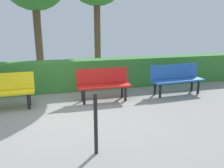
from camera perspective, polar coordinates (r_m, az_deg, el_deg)
ground_plane at (r=5.28m, az=-12.51°, el=-7.68°), size 16.40×16.40×0.00m
bench_blue at (r=6.86m, az=16.02°, el=1.58°), size 1.60×0.53×0.86m
bench_red at (r=6.00m, az=-2.23°, el=0.26°), size 1.42×0.47×0.86m
bench_yellow at (r=5.99m, az=-26.63°, el=-1.34°), size 1.58×0.50×0.86m
hedge_row at (r=7.11m, az=-5.23°, el=2.47°), size 12.40×0.51×0.94m
railing_post_mid at (r=3.53m, az=-4.16°, el=-10.24°), size 0.06×0.06×1.00m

